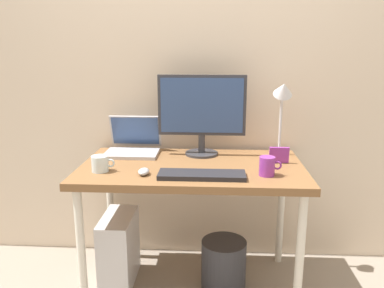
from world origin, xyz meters
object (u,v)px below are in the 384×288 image
laptop (133,144)px  glass_cup (100,164)px  wastebasket (224,265)px  desk_lamp (283,101)px  computer_tower (119,249)px  monitor (202,110)px  photo_frame (279,155)px  coffee_mug (267,166)px  mouse (144,172)px  keyboard (202,175)px  desk (192,177)px

laptop → glass_cup: (-0.10, -0.38, -0.01)m
laptop → wastebasket: 0.91m
desk_lamp → computer_tower: 1.31m
monitor → photo_frame: size_ratio=4.76×
coffee_mug → photo_frame: coffee_mug is taller
mouse → glass_cup: 0.24m
photo_frame → computer_tower: bearing=-176.6°
monitor → keyboard: monitor is taller
desk_lamp → mouse: 0.92m
wastebasket → keyboard: bearing=-125.5°
glass_cup → coffee_mug: bearing=-1.2°
glass_cup → desk: bearing=16.9°
laptop → coffee_mug: bearing=-27.6°
glass_cup → wastebasket: glass_cup is taller
keyboard → computer_tower: 0.77m
laptop → photo_frame: (0.87, -0.18, -0.01)m
laptop → glass_cup: 0.40m
desk → monitor: size_ratio=2.37×
mouse → photo_frame: bearing=19.1°
monitor → keyboard: size_ratio=1.19×
glass_cup → wastebasket: 0.93m
desk → mouse: 0.32m
keyboard → monitor: bearing=92.1°
monitor → desk_lamp: size_ratio=1.12×
laptop → desk_lamp: bearing=-1.3°
monitor → desk_lamp: 0.48m
monitor → keyboard: (0.02, -0.43, -0.26)m
coffee_mug → wastebasket: 0.69m
monitor → desk: bearing=-101.9°
monitor → mouse: 0.56m
glass_cup → keyboard: bearing=-7.0°
desk_lamp → keyboard: 0.71m
mouse → coffee_mug: (0.63, 0.02, 0.03)m
desk_lamp → mouse: desk_lamp is taller
keyboard → wastebasket: 0.65m
coffee_mug → keyboard: bearing=-171.9°
coffee_mug → photo_frame: 0.25m
desk_lamp → wastebasket: bearing=-142.4°
laptop → coffee_mug: laptop is taller
desk → glass_cup: bearing=-163.1°
monitor → computer_tower: size_ratio=1.25×
desk → wastebasket: (0.19, -0.04, -0.53)m
monitor → desk_lamp: (0.47, 0.00, 0.06)m
laptop → photo_frame: bearing=-11.5°
laptop → mouse: laptop is taller
desk → glass_cup: size_ratio=9.99×
coffee_mug → wastebasket: size_ratio=0.38×
computer_tower → wastebasket: bearing=-4.0°
desk_lamp → computer_tower: size_ratio=1.11×
desk_lamp → photo_frame: size_ratio=4.25×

